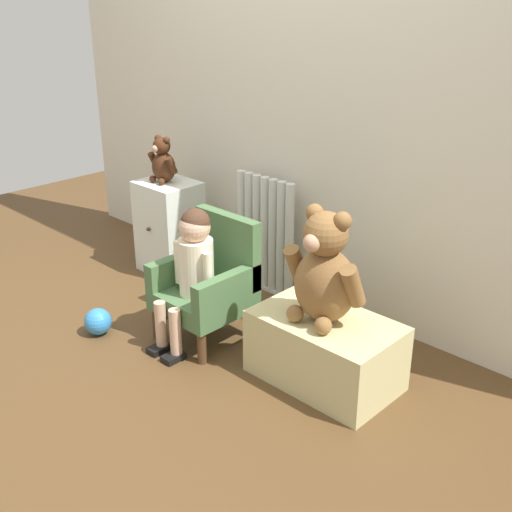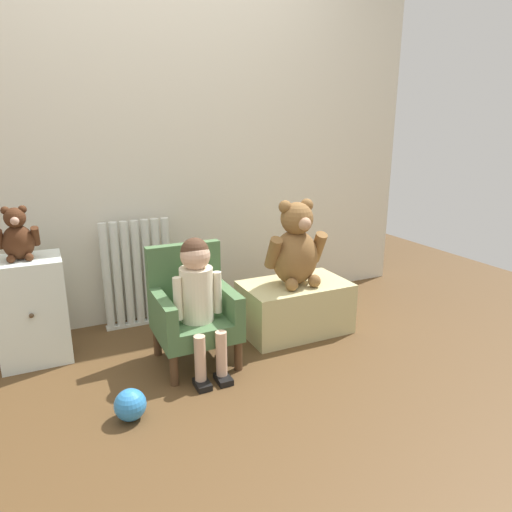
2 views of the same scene
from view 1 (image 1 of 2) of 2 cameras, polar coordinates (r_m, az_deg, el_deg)
name	(u,v)px [view 1 (image 1 of 2)]	position (r m, az deg, el deg)	size (l,w,h in m)	color
ground_plane	(136,368)	(3.09, -10.58, -9.73)	(6.00, 6.00, 0.00)	#53391F
back_wall	(303,79)	(3.42, 4.24, 15.38)	(3.80, 0.05, 2.40)	beige
radiator	(265,235)	(3.65, 0.78, 1.89)	(0.43, 0.05, 0.68)	silver
small_dresser	(170,227)	(3.95, -7.68, 2.58)	(0.34, 0.32, 0.57)	silver
child_armchair	(210,282)	(3.19, -4.12, -2.34)	(0.40, 0.40, 0.62)	#476C41
child_figure	(192,260)	(3.06, -5.68, -0.31)	(0.25, 0.35, 0.70)	beige
low_bench	(325,350)	(2.90, 6.15, -8.31)	(0.64, 0.39, 0.31)	#C6BC82
large_teddy_bear	(325,273)	(2.71, 6.12, -1.48)	(0.37, 0.26, 0.51)	brown
small_teddy_bear	(163,162)	(3.84, -8.27, 8.28)	(0.20, 0.14, 0.28)	#422413
toy_ball	(98,322)	(3.38, -13.87, -5.68)	(0.14, 0.14, 0.14)	#3182CA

